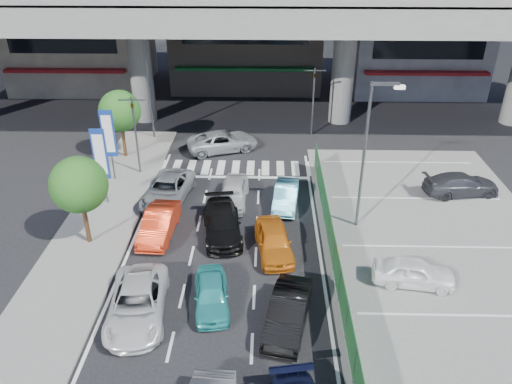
{
  "coord_description": "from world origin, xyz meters",
  "views": [
    {
      "loc": [
        2.11,
        -17.08,
        14.75
      ],
      "look_at": [
        1.52,
        6.55,
        1.71
      ],
      "focal_mm": 35.0,
      "sensor_mm": 36.0,
      "label": 1
    }
  ],
  "objects_px": {
    "signboard_near": "(100,156)",
    "taxi_orange_right": "(274,241)",
    "tree_far": "(120,111)",
    "traffic_light_left": "(134,117)",
    "signboard_far": "(109,136)",
    "parked_sedan_dgrey": "(461,184)",
    "street_lamp_left": "(151,76)",
    "tree_near": "(79,185)",
    "traffic_light_right": "(314,85)",
    "kei_truck_front_right": "(286,196)",
    "hatch_black_mid_right": "(288,312)",
    "sedan_black_mid": "(222,223)",
    "sedan_white_mid_left": "(137,303)",
    "wagon_silver_front_left": "(167,190)",
    "street_lamp_right": "(369,145)",
    "sedan_white_front_mid": "(234,192)",
    "traffic_cone": "(337,249)",
    "parked_sedan_white": "(414,272)",
    "crossing_wagon_silver": "(222,141)",
    "taxi_orange_left": "(159,224)",
    "taxi_teal_mid": "(211,294)"
  },
  "relations": [
    {
      "from": "sedan_black_mid",
      "to": "parked_sedan_white",
      "type": "distance_m",
      "value": 9.84
    },
    {
      "from": "street_lamp_left",
      "to": "taxi_teal_mid",
      "type": "height_order",
      "value": "street_lamp_left"
    },
    {
      "from": "traffic_light_right",
      "to": "wagon_silver_front_left",
      "type": "distance_m",
      "value": 14.35
    },
    {
      "from": "signboard_far",
      "to": "traffic_cone",
      "type": "xyz_separation_m",
      "value": [
        13.2,
        -7.79,
        -2.68
      ]
    },
    {
      "from": "parked_sedan_white",
      "to": "parked_sedan_dgrey",
      "type": "distance_m",
      "value": 9.9
    },
    {
      "from": "street_lamp_right",
      "to": "tree_far",
      "type": "relative_size",
      "value": 1.67
    },
    {
      "from": "street_lamp_left",
      "to": "hatch_black_mid_right",
      "type": "distance_m",
      "value": 22.17
    },
    {
      "from": "traffic_light_left",
      "to": "signboard_near",
      "type": "height_order",
      "value": "traffic_light_left"
    },
    {
      "from": "traffic_light_right",
      "to": "parked_sedan_white",
      "type": "bearing_deg",
      "value": -79.55
    },
    {
      "from": "traffic_light_right",
      "to": "street_lamp_left",
      "type": "distance_m",
      "value": 11.9
    },
    {
      "from": "sedan_white_mid_left",
      "to": "wagon_silver_front_left",
      "type": "height_order",
      "value": "same"
    },
    {
      "from": "signboard_near",
      "to": "crossing_wagon_silver",
      "type": "height_order",
      "value": "signboard_near"
    },
    {
      "from": "taxi_orange_left",
      "to": "wagon_silver_front_left",
      "type": "height_order",
      "value": "same"
    },
    {
      "from": "traffic_light_left",
      "to": "hatch_black_mid_right",
      "type": "relative_size",
      "value": 1.24
    },
    {
      "from": "street_lamp_left",
      "to": "taxi_orange_left",
      "type": "height_order",
      "value": "street_lamp_left"
    },
    {
      "from": "street_lamp_left",
      "to": "tree_near",
      "type": "distance_m",
      "value": 14.08
    },
    {
      "from": "hatch_black_mid_right",
      "to": "kei_truck_front_right",
      "type": "bearing_deg",
      "value": 100.86
    },
    {
      "from": "parked_sedan_dgrey",
      "to": "sedan_black_mid",
      "type": "bearing_deg",
      "value": 100.71
    },
    {
      "from": "sedan_white_mid_left",
      "to": "signboard_near",
      "type": "bearing_deg",
      "value": 107.2
    },
    {
      "from": "signboard_far",
      "to": "wagon_silver_front_left",
      "type": "distance_m",
      "value": 5.16
    },
    {
      "from": "hatch_black_mid_right",
      "to": "traffic_cone",
      "type": "height_order",
      "value": "hatch_black_mid_right"
    },
    {
      "from": "street_lamp_right",
      "to": "sedan_white_front_mid",
      "type": "distance_m",
      "value": 8.45
    },
    {
      "from": "parked_sedan_white",
      "to": "street_lamp_left",
      "type": "bearing_deg",
      "value": 50.5
    },
    {
      "from": "traffic_light_left",
      "to": "sedan_black_mid",
      "type": "xyz_separation_m",
      "value": [
        5.99,
        -7.02,
        -3.26
      ]
    },
    {
      "from": "traffic_cone",
      "to": "taxi_orange_right",
      "type": "bearing_deg",
      "value": 176.23
    },
    {
      "from": "traffic_light_left",
      "to": "signboard_far",
      "type": "distance_m",
      "value": 1.93
    },
    {
      "from": "taxi_orange_right",
      "to": "wagon_silver_front_left",
      "type": "relative_size",
      "value": 0.82
    },
    {
      "from": "parked_sedan_white",
      "to": "traffic_cone",
      "type": "xyz_separation_m",
      "value": [
        -3.21,
        2.14,
        -0.31
      ]
    },
    {
      "from": "crossing_wagon_silver",
      "to": "traffic_cone",
      "type": "distance_m",
      "value": 14.3
    },
    {
      "from": "signboard_far",
      "to": "street_lamp_right",
      "type": "bearing_deg",
      "value": -18.68
    },
    {
      "from": "signboard_near",
      "to": "signboard_far",
      "type": "height_order",
      "value": "same"
    },
    {
      "from": "signboard_near",
      "to": "sedan_white_mid_left",
      "type": "height_order",
      "value": "signboard_near"
    },
    {
      "from": "sedan_black_mid",
      "to": "parked_sedan_dgrey",
      "type": "relative_size",
      "value": 1.04
    },
    {
      "from": "traffic_light_left",
      "to": "taxi_teal_mid",
      "type": "height_order",
      "value": "traffic_light_left"
    },
    {
      "from": "signboard_near",
      "to": "kei_truck_front_right",
      "type": "distance_m",
      "value": 10.7
    },
    {
      "from": "traffic_light_left",
      "to": "parked_sedan_dgrey",
      "type": "bearing_deg",
      "value": -6.78
    },
    {
      "from": "signboard_far",
      "to": "kei_truck_front_right",
      "type": "height_order",
      "value": "signboard_far"
    },
    {
      "from": "parked_sedan_white",
      "to": "hatch_black_mid_right",
      "type": "bearing_deg",
      "value": 124.19
    },
    {
      "from": "taxi_orange_left",
      "to": "parked_sedan_white",
      "type": "height_order",
      "value": "taxi_orange_left"
    },
    {
      "from": "signboard_near",
      "to": "taxi_orange_right",
      "type": "distance_m",
      "value": 10.97
    },
    {
      "from": "street_lamp_left",
      "to": "traffic_cone",
      "type": "distance_m",
      "value": 19.5
    },
    {
      "from": "sedan_white_mid_left",
      "to": "wagon_silver_front_left",
      "type": "relative_size",
      "value": 1.0
    },
    {
      "from": "traffic_light_right",
      "to": "crossing_wagon_silver",
      "type": "distance_m",
      "value": 8.02
    },
    {
      "from": "sedan_black_mid",
      "to": "traffic_cone",
      "type": "height_order",
      "value": "sedan_black_mid"
    },
    {
      "from": "hatch_black_mid_right",
      "to": "sedan_black_mid",
      "type": "relative_size",
      "value": 0.9
    },
    {
      "from": "tree_near",
      "to": "taxi_orange_right",
      "type": "distance_m",
      "value": 9.88
    },
    {
      "from": "signboard_far",
      "to": "tree_near",
      "type": "xyz_separation_m",
      "value": [
        0.6,
        -6.99,
        0.32
      ]
    },
    {
      "from": "tree_far",
      "to": "traffic_light_left",
      "type": "bearing_deg",
      "value": -57.38
    },
    {
      "from": "parked_sedan_dgrey",
      "to": "kei_truck_front_right",
      "type": "bearing_deg",
      "value": 90.45
    },
    {
      "from": "signboard_near",
      "to": "taxi_orange_right",
      "type": "height_order",
      "value": "signboard_near"
    }
  ]
}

